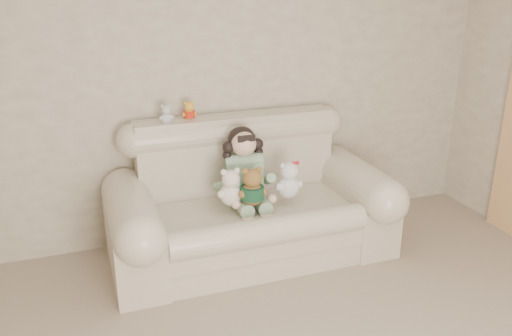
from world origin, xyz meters
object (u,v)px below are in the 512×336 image
Objects in this scene: sofa at (251,193)px; cream_teddy at (231,184)px; white_cat at (289,176)px; seated_child at (244,165)px; brown_teddy at (252,183)px.

sofa is 6.54× the size of cream_teddy.
cream_teddy is at bearing -166.67° from white_cat.
sofa is 0.31m from white_cat.
seated_child is 0.25m from cream_teddy.
cream_teddy is at bearing -179.88° from brown_teddy.
brown_teddy is at bearing -87.01° from seated_child.
sofa is at bearing -59.75° from seated_child.
white_cat is at bearing -27.54° from sofa.
white_cat is 1.04× the size of cream_teddy.
seated_child is at bearing 158.81° from white_cat.
cream_teddy is (-0.19, -0.11, 0.15)m from sofa.
sofa is 6.29× the size of white_cat.
brown_teddy is at bearing -107.78° from sofa.
cream_teddy is at bearing -150.71° from sofa.
white_cat is at bearing 3.65° from cream_teddy.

